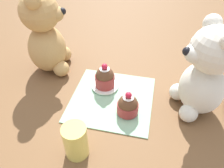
{
  "coord_description": "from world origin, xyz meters",
  "views": [
    {
      "loc": [
        0.43,
        0.1,
        0.44
      ],
      "look_at": [
        0.0,
        0.0,
        0.06
      ],
      "focal_mm": 35.0,
      "sensor_mm": 36.0,
      "label": 1
    }
  ],
  "objects": [
    {
      "name": "teddy_bear_tan",
      "position": [
        -0.1,
        -0.23,
        0.12
      ],
      "size": [
        0.16,
        0.15,
        0.26
      ],
      "rotation": [
        0.0,
        0.0,
        3.42
      ],
      "color": "tan",
      "rests_on": "ground_plane"
    },
    {
      "name": "cupcake_near_tan_bear",
      "position": [
        -0.04,
        -0.03,
        0.04
      ],
      "size": [
        0.06,
        0.06,
        0.08
      ],
      "color": "#993333",
      "rests_on": "saucer_plate"
    },
    {
      "name": "ground_plane",
      "position": [
        0.0,
        0.0,
        0.0
      ],
      "size": [
        4.0,
        4.0,
        0.0
      ],
      "primitive_type": "plane",
      "color": "brown"
    },
    {
      "name": "teddy_bear_cream",
      "position": [
        -0.02,
        0.22,
        0.12
      ],
      "size": [
        0.15,
        0.14,
        0.25
      ],
      "rotation": [
        0.0,
        0.0,
        0.34
      ],
      "color": "silver",
      "rests_on": "ground_plane"
    },
    {
      "name": "saucer_plate",
      "position": [
        -0.04,
        -0.03,
        0.01
      ],
      "size": [
        0.08,
        0.08,
        0.01
      ],
      "primitive_type": "cylinder",
      "color": "white",
      "rests_on": "knitted_placemat"
    },
    {
      "name": "cupcake_near_cream_bear",
      "position": [
        0.04,
        0.05,
        0.03
      ],
      "size": [
        0.06,
        0.06,
        0.07
      ],
      "color": "#993333",
      "rests_on": "knitted_placemat"
    },
    {
      "name": "knitted_placemat",
      "position": [
        0.0,
        0.0,
        0.0
      ],
      "size": [
        0.23,
        0.23,
        0.01
      ],
      "primitive_type": "cube",
      "color": "#8EBC99",
      "rests_on": "ground_plane"
    },
    {
      "name": "juice_glass",
      "position": [
        0.18,
        -0.04,
        0.04
      ],
      "size": [
        0.05,
        0.05,
        0.08
      ],
      "primitive_type": "cylinder",
      "color": "#EADB66",
      "rests_on": "ground_plane"
    }
  ]
}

